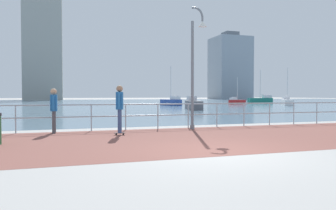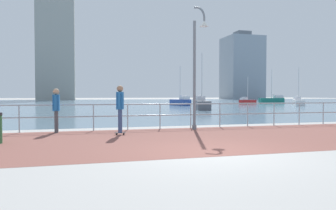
{
  "view_description": "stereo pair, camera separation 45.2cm",
  "coord_description": "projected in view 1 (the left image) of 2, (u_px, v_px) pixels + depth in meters",
  "views": [
    {
      "loc": [
        -3.75,
        -7.49,
        1.46
      ],
      "look_at": [
        -0.28,
        3.54,
        1.1
      ],
      "focal_mm": 34.58,
      "sensor_mm": 36.0,
      "label": 1
    },
    {
      "loc": [
        -3.32,
        -7.62,
        1.46
      ],
      "look_at": [
        -0.28,
        3.54,
        1.1
      ],
      "focal_mm": 34.58,
      "sensor_mm": 36.0,
      "label": 2
    }
  ],
  "objects": [
    {
      "name": "sailboat_gray",
      "position": [
        261.0,
        100.0,
        57.56
      ],
      "size": [
        4.38,
        2.01,
        5.93
      ],
      "color": "#197266",
      "rests_on": "ground"
    },
    {
      "name": "skateboarder",
      "position": [
        120.0,
        105.0,
        11.68
      ],
      "size": [
        0.41,
        0.56,
        1.8
      ],
      "color": "black",
      "rests_on": "ground"
    },
    {
      "name": "sailboat_red",
      "position": [
        193.0,
        104.0,
        32.56
      ],
      "size": [
        2.12,
        4.2,
        5.65
      ],
      "color": "#595960",
      "rests_on": "ground"
    },
    {
      "name": "harbor_water",
      "position": [
        89.0,
        103.0,
        56.84
      ],
      "size": [
        180.0,
        88.0,
        0.0
      ],
      "primitive_type": "cube",
      "color": "slate",
      "rests_on": "ground"
    },
    {
      "name": "lamppost",
      "position": [
        195.0,
        62.0,
        13.56
      ],
      "size": [
        0.52,
        0.76,
        5.17
      ],
      "color": "slate",
      "rests_on": "ground"
    },
    {
      "name": "ground",
      "position": [
        94.0,
        105.0,
        46.45
      ],
      "size": [
        220.0,
        220.0,
        0.0
      ],
      "primitive_type": "plane",
      "color": "#ADAAA5"
    },
    {
      "name": "sailboat_yellow",
      "position": [
        171.0,
        102.0,
        44.45
      ],
      "size": [
        2.07,
        4.03,
        5.42
      ],
      "color": "#284799",
      "rests_on": "ground"
    },
    {
      "name": "tower_concrete",
      "position": [
        230.0,
        68.0,
        117.86
      ],
      "size": [
        12.59,
        11.72,
        24.23
      ],
      "color": "#8493A3",
      "rests_on": "ground"
    },
    {
      "name": "waterfront_railing",
      "position": [
        158.0,
        111.0,
        13.91
      ],
      "size": [
        25.25,
        0.06,
        1.09
      ],
      "color": "#9EADB7",
      "rests_on": "ground"
    },
    {
      "name": "brick_paving",
      "position": [
        184.0,
        138.0,
        10.84
      ],
      "size": [
        28.0,
        6.49,
        0.01
      ],
      "primitive_type": "cube",
      "color": "brown",
      "rests_on": "ground"
    },
    {
      "name": "tower_steel",
      "position": [
        44.0,
        27.0,
        93.16
      ],
      "size": [
        10.16,
        15.09,
        43.69
      ],
      "color": "#939993",
      "rests_on": "ground"
    },
    {
      "name": "sailboat_teal",
      "position": [
        287.0,
        102.0,
        44.08
      ],
      "size": [
        2.76,
        3.74,
        5.13
      ],
      "color": "white",
      "rests_on": "ground"
    },
    {
      "name": "bystander",
      "position": [
        54.0,
        107.0,
        12.31
      ],
      "size": [
        0.25,
        0.55,
        1.7
      ],
      "color": "#4C4C51",
      "rests_on": "ground"
    },
    {
      "name": "sailboat_white",
      "position": [
        237.0,
        101.0,
        51.49
      ],
      "size": [
        3.21,
        1.94,
        4.31
      ],
      "color": "#B21E1E",
      "rests_on": "ground"
    }
  ]
}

